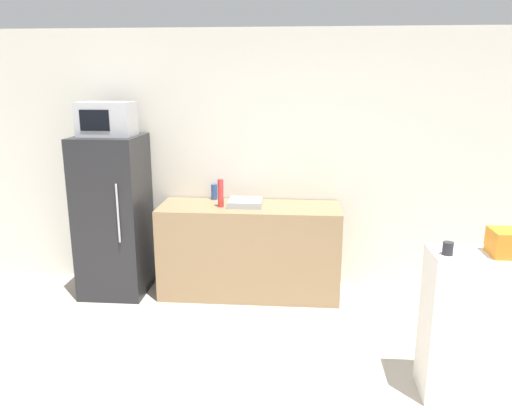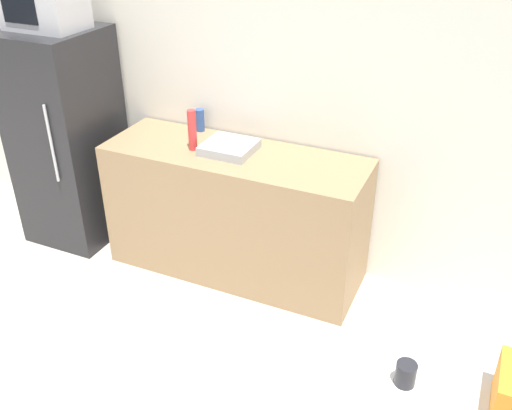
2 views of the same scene
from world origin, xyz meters
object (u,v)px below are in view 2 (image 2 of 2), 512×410
(bottle_short, at_px, (200,120))
(bottle_tall, at_px, (192,130))
(jar, at_px, (406,374))
(refrigerator, at_px, (68,138))
(microwave, at_px, (44,4))

(bottle_short, bearing_deg, bottle_tall, -69.38)
(bottle_short, bearing_deg, jar, -45.92)
(refrigerator, relative_size, jar, 18.90)
(refrigerator, distance_m, bottle_tall, 1.11)
(refrigerator, xyz_separation_m, bottle_short, (0.97, 0.29, 0.20))
(microwave, bearing_deg, refrigerator, 69.72)
(refrigerator, bearing_deg, microwave, -110.28)
(microwave, height_order, jar, microwave)
(bottle_tall, distance_m, jar, 2.30)
(jar, bearing_deg, bottle_short, 134.08)
(refrigerator, distance_m, jar, 3.20)
(microwave, distance_m, bottle_tall, 1.29)
(refrigerator, relative_size, bottle_short, 10.00)
(bottle_tall, xyz_separation_m, bottle_short, (-0.11, 0.30, -0.06))
(jar, bearing_deg, microwave, 150.41)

